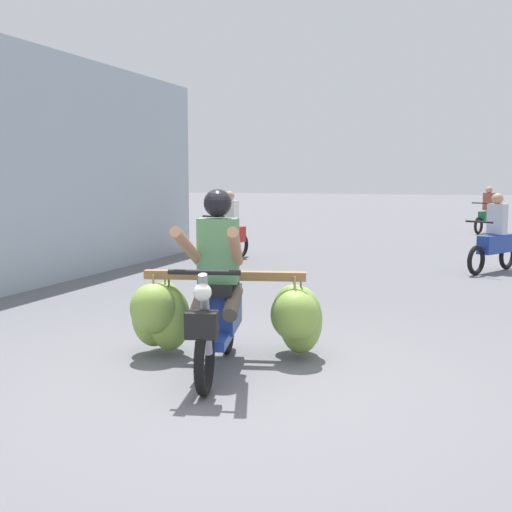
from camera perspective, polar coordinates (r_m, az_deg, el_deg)
name	(u,v)px	position (r m, az deg, el deg)	size (l,w,h in m)	color
ground_plane	(232,387)	(5.32, -2.12, -11.46)	(120.00, 120.00, 0.00)	slate
motorbike_main_loaded	(220,308)	(5.97, -3.19, -4.61)	(1.85, 1.94, 1.58)	black
motorbike_distant_ahead_left	(229,232)	(13.14, -2.39, 2.10)	(0.55, 1.61, 1.40)	black
motorbike_distant_ahead_right	(495,240)	(12.25, 20.29, 1.32)	(0.88, 1.46, 1.40)	black
motorbike_distant_far_ahead	(488,214)	(20.77, 19.72, 3.49)	(0.78, 1.52, 1.40)	black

